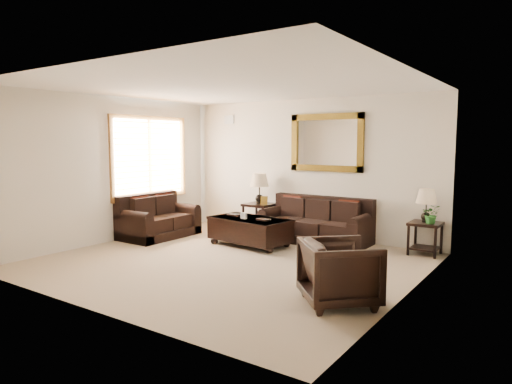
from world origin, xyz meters
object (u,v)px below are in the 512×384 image
Objects in this scene: sofa at (316,226)px; end_table_left at (259,194)px; end_table_right at (426,212)px; coffee_table at (250,228)px; loveseat at (157,221)px; armchair at (340,269)px.

end_table_left is at bearing 176.47° from sofa.
end_table_right is 3.02m from coffee_table.
end_table_right is (4.74, 1.49, 0.40)m from loveseat.
end_table_right reaches higher than loveseat.
sofa is at bearing -63.70° from loveseat.
sofa is at bearing -11.60° from armchair.
end_table_right is 1.33× the size of armchair.
coffee_table is at bearing -64.55° from end_table_left.
sofa is 2.00m from end_table_right.
end_table_left reaches higher than coffee_table.
armchair is (1.75, -2.86, 0.11)m from sofa.
sofa is at bearing 56.49° from coffee_table.
end_table_left reaches higher than end_table_right.
sofa is at bearing -176.66° from end_table_right.
loveseat is 2.11m from end_table_left.
end_table_left reaches higher than sofa.
end_table_left reaches higher than armchair.
loveseat is at bearing -162.52° from end_table_right.
end_table_left is 4.29m from armchair.
end_table_right reaches higher than armchair.
end_table_right reaches higher than sofa.
end_table_right is 3.00m from armchair.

